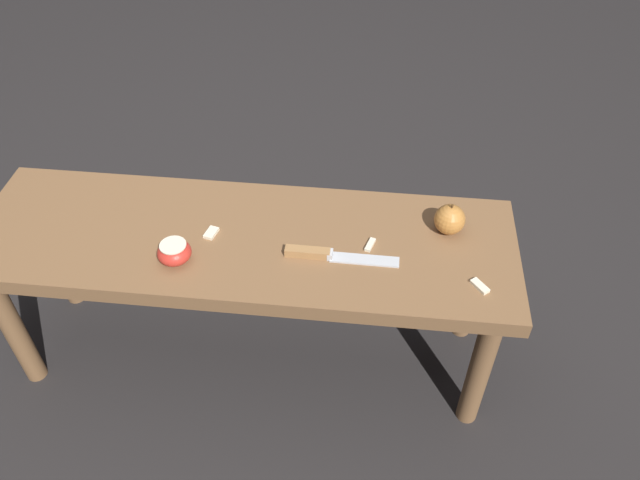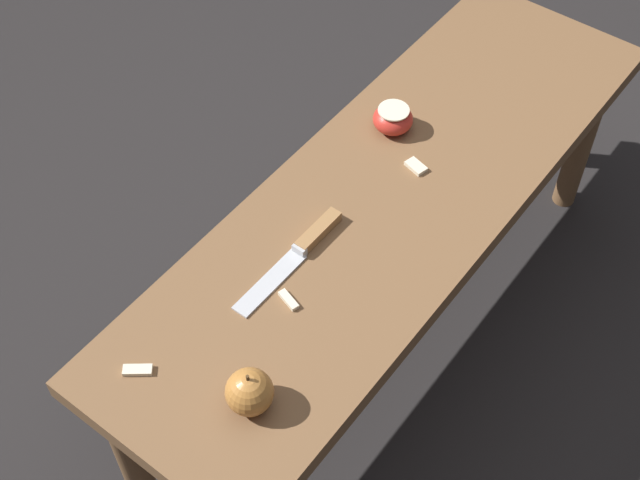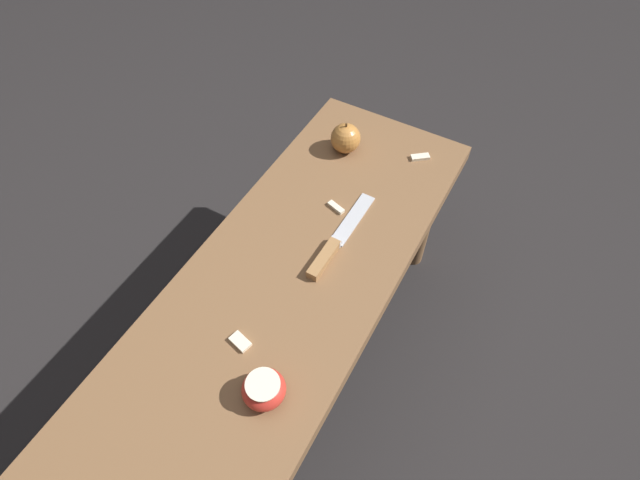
# 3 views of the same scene
# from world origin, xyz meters

# --- Properties ---
(ground_plane) EXTENTS (8.00, 8.00, 0.00)m
(ground_plane) POSITION_xyz_m (0.00, 0.00, 0.00)
(ground_plane) COLOR black
(wooden_bench) EXTENTS (1.29, 0.40, 0.45)m
(wooden_bench) POSITION_xyz_m (0.00, 0.00, 0.39)
(wooden_bench) COLOR brown
(wooden_bench) RESTS_ON ground_plane
(knife) EXTENTS (0.26, 0.03, 0.02)m
(knife) POSITION_xyz_m (-0.20, 0.05, 0.46)
(knife) COLOR #B7BABF
(knife) RESTS_ON wooden_bench
(apple_whole) EXTENTS (0.07, 0.07, 0.08)m
(apple_whole) POSITION_xyz_m (-0.48, -0.07, 0.49)
(apple_whole) COLOR #B27233
(apple_whole) RESTS_ON wooden_bench
(apple_cut) EXTENTS (0.08, 0.08, 0.05)m
(apple_cut) POSITION_xyz_m (0.13, 0.09, 0.48)
(apple_cut) COLOR red
(apple_cut) RESTS_ON wooden_bench
(apple_slice_near_knife) EXTENTS (0.04, 0.05, 0.01)m
(apple_slice_near_knife) POSITION_xyz_m (-0.55, 0.10, 0.46)
(apple_slice_near_knife) COLOR beige
(apple_slice_near_knife) RESTS_ON wooden_bench
(apple_slice_center) EXTENTS (0.03, 0.04, 0.01)m
(apple_slice_center) POSITION_xyz_m (0.07, 0.00, 0.46)
(apple_slice_center) COLOR beige
(apple_slice_center) RESTS_ON wooden_bench
(apple_slice_near_bowl) EXTENTS (0.03, 0.04, 0.01)m
(apple_slice_near_bowl) POSITION_xyz_m (-0.30, -0.00, 0.46)
(apple_slice_near_bowl) COLOR beige
(apple_slice_near_bowl) RESTS_ON wooden_bench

